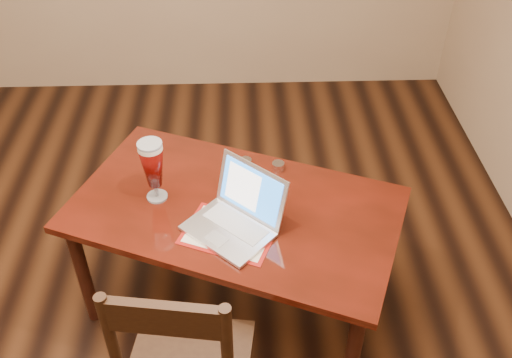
{
  "coord_description": "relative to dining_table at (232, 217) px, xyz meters",
  "views": [
    {
      "loc": [
        0.57,
        -1.71,
        2.46
      ],
      "look_at": [
        0.63,
        0.15,
        0.9
      ],
      "focal_mm": 40.0,
      "sensor_mm": 36.0,
      "label": 1
    }
  ],
  "objects": [
    {
      "name": "dining_table",
      "position": [
        0.0,
        0.0,
        0.0
      ],
      "size": [
        1.68,
        1.33,
        1.0
      ],
      "rotation": [
        0.0,
        0.0,
        -0.39
      ],
      "color": "#51130A",
      "rests_on": "ground"
    },
    {
      "name": "ground",
      "position": [
        -0.52,
        -0.21,
        -0.63
      ],
      "size": [
        5.0,
        5.0,
        0.0
      ],
      "primitive_type": "plane",
      "color": "black",
      "rests_on": "ground"
    }
  ]
}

